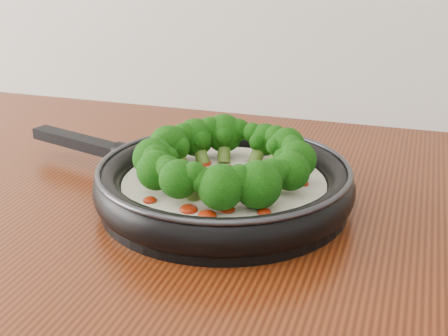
% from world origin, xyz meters
% --- Properties ---
extents(skillet, '(0.52, 0.40, 0.09)m').
position_xyz_m(skillet, '(-0.03, 1.10, 0.94)').
color(skillet, black).
rests_on(skillet, counter).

